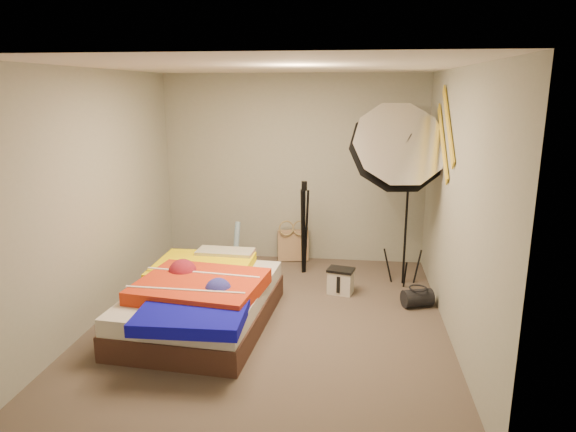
% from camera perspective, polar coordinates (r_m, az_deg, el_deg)
% --- Properties ---
extents(floor, '(4.00, 4.00, 0.00)m').
position_cam_1_polar(floor, '(5.38, -1.89, -11.40)').
color(floor, brown).
rests_on(floor, ground).
extents(ceiling, '(4.00, 4.00, 0.00)m').
position_cam_1_polar(ceiling, '(4.86, -2.14, 16.27)').
color(ceiling, silver).
rests_on(ceiling, wall_back).
extents(wall_back, '(3.50, 0.00, 3.50)m').
position_cam_1_polar(wall_back, '(6.92, 0.62, 5.23)').
color(wall_back, gray).
rests_on(wall_back, floor).
extents(wall_front, '(3.50, 0.00, 3.50)m').
position_cam_1_polar(wall_front, '(3.09, -7.92, -6.17)').
color(wall_front, gray).
rests_on(wall_front, floor).
extents(wall_left, '(0.00, 4.00, 4.00)m').
position_cam_1_polar(wall_left, '(5.52, -20.25, 2.10)').
color(wall_left, gray).
rests_on(wall_left, floor).
extents(wall_right, '(0.00, 4.00, 4.00)m').
position_cam_1_polar(wall_right, '(5.01, 18.19, 1.11)').
color(wall_right, gray).
rests_on(wall_right, floor).
extents(tote_bag, '(0.44, 0.25, 0.43)m').
position_cam_1_polar(tote_bag, '(7.06, 0.57, -3.27)').
color(tote_bag, tan).
rests_on(tote_bag, floor).
extents(wrapping_roll, '(0.13, 0.19, 0.62)m').
position_cam_1_polar(wrapping_roll, '(6.75, -5.78, -3.26)').
color(wrapping_roll, '#478CBA').
rests_on(wrapping_roll, floor).
extents(camera_case, '(0.31, 0.25, 0.27)m').
position_cam_1_polar(camera_case, '(6.00, 5.86, -7.29)').
color(camera_case, beige).
rests_on(camera_case, floor).
extents(duffel_bag, '(0.37, 0.29, 0.20)m').
position_cam_1_polar(duffel_bag, '(5.80, 14.18, -8.83)').
color(duffel_bag, black).
rests_on(duffel_bag, floor).
extents(wall_stripe_upper, '(0.02, 0.91, 0.78)m').
position_cam_1_polar(wall_stripe_upper, '(5.49, 17.39, 9.66)').
color(wall_stripe_upper, gold).
rests_on(wall_stripe_upper, wall_right).
extents(wall_stripe_lower, '(0.02, 0.91, 0.78)m').
position_cam_1_polar(wall_stripe_lower, '(5.75, 16.82, 7.86)').
color(wall_stripe_lower, gold).
rests_on(wall_stripe_lower, wall_right).
extents(bed, '(1.40, 2.03, 0.54)m').
position_cam_1_polar(bed, '(5.24, -9.54, -9.10)').
color(bed, '#43281F').
rests_on(bed, floor).
extents(photo_umbrella, '(1.29, 0.87, 2.28)m').
position_cam_1_polar(photo_umbrella, '(5.89, 12.01, 7.19)').
color(photo_umbrella, black).
rests_on(photo_umbrella, floor).
extents(camera_tripod, '(0.08, 0.08, 1.19)m').
position_cam_1_polar(camera_tripod, '(6.46, 1.78, -0.56)').
color(camera_tripod, black).
rests_on(camera_tripod, floor).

